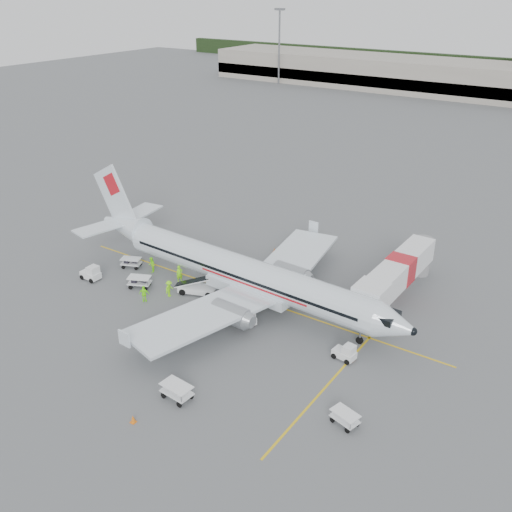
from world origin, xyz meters
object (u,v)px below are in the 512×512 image
object	(u,v)px
belt_loader	(197,281)
tug_aft	(90,272)
aircraft	(244,253)
tug_mid	(244,316)
tug_fore	(344,351)
jet_bridge	(399,278)

from	to	relation	value
belt_loader	tug_aft	distance (m)	12.50
tug_aft	aircraft	bearing A→B (deg)	19.01
tug_mid	tug_aft	world-z (taller)	tug_mid
tug_fore	tug_aft	world-z (taller)	tug_aft
jet_bridge	tug_fore	bearing A→B (deg)	-88.19
aircraft	tug_mid	size ratio (longest dim) A/B	16.84
jet_bridge	tug_fore	world-z (taller)	jet_bridge
aircraft	tug_mid	xyz separation A→B (m)	(2.62, -3.86, -4.48)
jet_bridge	tug_fore	size ratio (longest dim) A/B	8.86
belt_loader	tug_fore	xyz separation A→B (m)	(17.91, -1.83, -0.67)
aircraft	jet_bridge	bearing A→B (deg)	38.42
belt_loader	tug_fore	world-z (taller)	belt_loader
aircraft	tug_mid	bearing A→B (deg)	-53.13
aircraft	tug_fore	bearing A→B (deg)	-12.35
tug_fore	tug_aft	bearing A→B (deg)	-169.05
jet_bridge	belt_loader	world-z (taller)	jet_bridge
tug_fore	belt_loader	bearing A→B (deg)	-179.45
belt_loader	tug_aft	size ratio (longest dim) A/B	2.41
tug_mid	aircraft	bearing A→B (deg)	137.85
jet_bridge	tug_mid	distance (m)	16.65
belt_loader	tug_fore	distance (m)	18.01
jet_bridge	tug_aft	size ratio (longest dim) A/B	7.99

